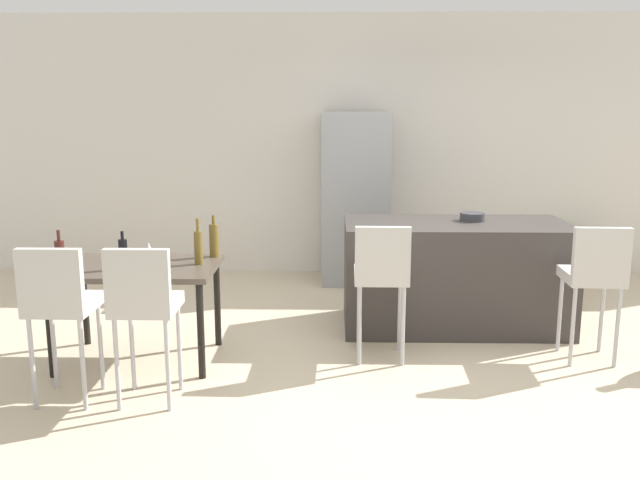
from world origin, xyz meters
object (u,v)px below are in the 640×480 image
(kitchen_island, at_px, (455,275))
(wine_bottle_far, at_px, (214,240))
(wine_glass_left, at_px, (157,259))
(potted_plant, at_px, (587,253))
(wine_bottle_inner, at_px, (198,247))
(wine_bottle_right, at_px, (60,255))
(fruit_bowl, at_px, (472,217))
(wine_glass_middle, at_px, (149,249))
(wine_bottle_corner, at_px, (123,254))
(bar_chair_middle, at_px, (595,272))
(refrigerator, at_px, (355,198))
(dining_chair_far, at_px, (143,300))
(dining_table, at_px, (137,275))
(bar_chair_left, at_px, (382,271))
(dining_chair_near, at_px, (59,300))

(kitchen_island, xyz_separation_m, wine_bottle_far, (-1.98, -0.55, 0.41))
(wine_glass_left, bearing_deg, potted_plant, 34.38)
(kitchen_island, bearing_deg, wine_bottle_inner, -158.48)
(wine_bottle_right, distance_m, fruit_bowl, 3.35)
(wine_glass_middle, bearing_deg, potted_plant, 30.03)
(wine_bottle_corner, xyz_separation_m, wine_glass_middle, (0.15, 0.12, 0.01))
(bar_chair_middle, relative_size, wine_bottle_corner, 3.78)
(wine_bottle_inner, distance_m, wine_bottle_far, 0.27)
(kitchen_island, bearing_deg, wine_bottle_right, -160.67)
(wine_glass_left, bearing_deg, refrigerator, 62.22)
(bar_chair_middle, distance_m, wine_glass_middle, 3.29)
(dining_chair_far, bearing_deg, wine_bottle_right, 142.95)
(dining_table, distance_m, refrigerator, 2.96)
(dining_table, xyz_separation_m, wine_bottle_inner, (0.46, 0.05, 0.21))
(wine_bottle_far, relative_size, wine_glass_left, 1.88)
(bar_chair_left, distance_m, potted_plant, 3.41)
(dining_chair_near, height_order, wine_bottle_corner, dining_chair_near)
(refrigerator, height_order, fruit_bowl, refrigerator)
(bar_chair_middle, bearing_deg, dining_table, -179.50)
(wine_bottle_corner, relative_size, fruit_bowl, 1.32)
(kitchen_island, distance_m, potted_plant, 2.32)
(kitchen_island, relative_size, bar_chair_left, 1.81)
(wine_glass_middle, bearing_deg, fruit_bowl, 20.28)
(dining_chair_near, relative_size, wine_bottle_right, 3.52)
(kitchen_island, height_order, dining_table, kitchen_island)
(wine_glass_left, height_order, wine_glass_middle, same)
(bar_chair_middle, distance_m, dining_table, 3.39)
(kitchen_island, relative_size, wine_bottle_corner, 6.84)
(dining_chair_far, distance_m, wine_glass_left, 0.46)
(dining_table, bearing_deg, potted_plant, 29.52)
(bar_chair_middle, height_order, wine_glass_left, bar_chair_middle)
(wine_bottle_far, height_order, refrigerator, refrigerator)
(wine_bottle_corner, bearing_deg, potted_plant, 30.39)
(bar_chair_left, xyz_separation_m, wine_glass_left, (-1.57, -0.36, 0.17))
(kitchen_island, relative_size, wine_bottle_inner, 5.49)
(dining_chair_far, relative_size, potted_plant, 1.88)
(dining_chair_near, distance_m, wine_bottle_right, 0.62)
(dining_table, relative_size, wine_bottle_right, 3.98)
(wine_glass_middle, bearing_deg, dining_chair_far, -77.47)
(bar_chair_left, relative_size, wine_glass_middle, 6.03)
(dining_chair_near, relative_size, fruit_bowl, 4.99)
(wine_bottle_inner, xyz_separation_m, refrigerator, (1.23, 2.36, 0.05))
(wine_bottle_far, height_order, wine_glass_middle, wine_bottle_far)
(bar_chair_middle, bearing_deg, wine_bottle_corner, -177.57)
(kitchen_island, bearing_deg, dining_chair_far, -144.28)
(bar_chair_left, xyz_separation_m, dining_chair_near, (-2.09, -0.79, 0.00))
(wine_bottle_far, relative_size, refrigerator, 0.18)
(wine_glass_left, bearing_deg, wine_glass_middle, 114.27)
(potted_plant, bearing_deg, refrigerator, 179.78)
(potted_plant, bearing_deg, bar_chair_left, -135.59)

